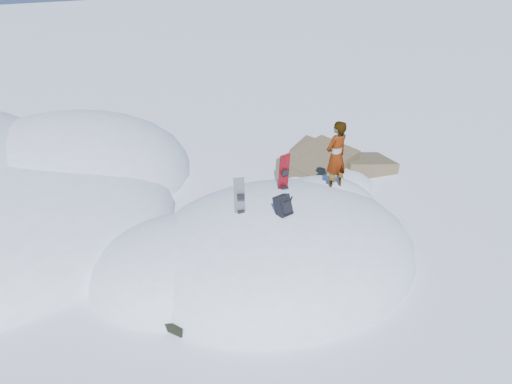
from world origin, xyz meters
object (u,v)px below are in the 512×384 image
backpack (284,206)px  person (336,156)px  snowboard_red (284,182)px  snowboard_dark (240,206)px

backpack → person: 2.41m
snowboard_red → backpack: bearing=-124.8°
backpack → person: person is taller
snowboard_dark → person: person is taller
snowboard_red → person: bearing=-8.6°
person → backpack: bearing=14.6°
person → snowboard_red: bearing=-15.9°
snowboard_dark → backpack: 0.98m
snowboard_red → snowboard_dark: size_ratio=1.15×
snowboard_dark → person: size_ratio=0.71×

